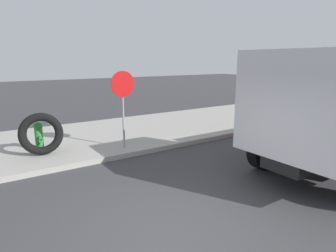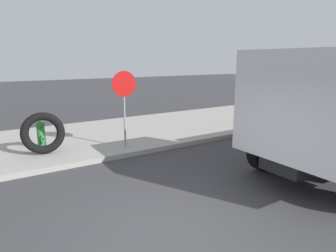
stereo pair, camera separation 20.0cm
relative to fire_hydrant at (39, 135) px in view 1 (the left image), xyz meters
The scene contains 5 objects.
ground_plane 5.83m from the fire_hydrant, 81.35° to the right, with size 80.00×80.00×0.00m, color #38383A.
sidewalk_curb 1.28m from the fire_hydrant, 41.43° to the left, with size 36.00×5.00×0.15m, color #99968E.
fire_hydrant is the anchor object (origin of this frame).
loose_tire 0.52m from the fire_hydrant, 92.34° to the right, with size 1.19×1.19×0.23m, color black.
stop_sign 2.77m from the fire_hydrant, 27.86° to the right, with size 0.76×0.08×2.33m.
Camera 1 is at (-2.38, -3.41, 2.80)m, focal length 31.41 mm.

